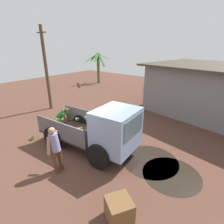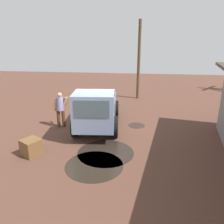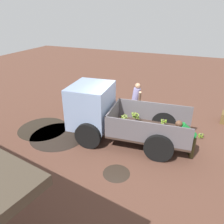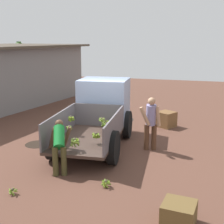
# 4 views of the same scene
# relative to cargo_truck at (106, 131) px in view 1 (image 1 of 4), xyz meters

# --- Properties ---
(ground) EXTENTS (36.00, 36.00, 0.00)m
(ground) POSITION_rel_cargo_truck_xyz_m (-0.98, -0.29, -1.08)
(ground) COLOR brown
(mud_patch_0) EXTENTS (2.18, 2.18, 0.01)m
(mud_patch_0) POSITION_rel_cargo_truck_xyz_m (1.69, 0.71, -1.08)
(mud_patch_0) COLOR black
(mud_patch_0) RESTS_ON ground
(mud_patch_1) EXTENTS (0.84, 0.84, 0.01)m
(mud_patch_1) POSITION_rel_cargo_truck_xyz_m (-1.25, 1.84, -1.08)
(mud_patch_1) COLOR #2D231B
(mud_patch_1) RESTS_ON ground
(mud_patch_2) EXTENTS (2.03, 2.03, 0.01)m
(mud_patch_2) POSITION_rel_cargo_truck_xyz_m (2.64, 0.46, -1.08)
(mud_patch_2) COLOR black
(mud_patch_2) RESTS_ON ground
(cargo_truck) EXTENTS (4.56, 2.32, 2.06)m
(cargo_truck) POSITION_rel_cargo_truck_xyz_m (0.00, 0.00, 0.00)
(cargo_truck) COLOR #3A2A23
(cargo_truck) RESTS_ON ground
(utility_pole) EXTENTS (0.99, 0.21, 5.44)m
(utility_pole) POSITION_rel_cargo_truck_xyz_m (-6.73, 1.80, 1.68)
(utility_pole) COLOR brown
(utility_pole) RESTS_ON ground
(banana_palm_0) EXTENTS (2.31, 2.27, 2.37)m
(banana_palm_0) POSITION_rel_cargo_truck_xyz_m (-2.69, 12.30, 0.29)
(banana_palm_0) COLOR #5A7C3D
(banana_palm_0) RESTS_ON ground
(banana_palm_3) EXTENTS (2.45, 2.71, 3.39)m
(banana_palm_3) POSITION_rel_cargo_truck_xyz_m (-10.17, 10.53, 0.76)
(banana_palm_3) COLOR #566734
(banana_palm_3) RESTS_ON ground
(banana_palm_4) EXTENTS (2.62, 2.14, 2.52)m
(banana_palm_4) POSITION_rel_cargo_truck_xyz_m (-3.34, 13.20, 0.33)
(banana_palm_4) COLOR #4F7C41
(banana_palm_4) RESTS_ON ground
(person_foreground_visitor) EXTENTS (0.55, 0.67, 1.72)m
(person_foreground_visitor) POSITION_rel_cargo_truck_xyz_m (-0.69, -1.89, -0.13)
(person_foreground_visitor) COLOR #523321
(person_foreground_visitor) RESTS_ON ground
(person_worker_loading) EXTENTS (0.79, 0.70, 1.36)m
(person_worker_loading) POSITION_rel_cargo_truck_xyz_m (-3.06, 0.11, -0.28)
(person_worker_loading) COLOR #403B1E
(person_worker_loading) RESTS_ON ground
(banana_bunch_on_ground_0) EXTENTS (0.21, 0.20, 0.16)m
(banana_bunch_on_ground_0) POSITION_rel_cargo_truck_xyz_m (-4.51, 0.59, -0.98)
(banana_bunch_on_ground_0) COLOR #48412F
(banana_bunch_on_ground_0) RESTS_ON ground
(banana_bunch_on_ground_1) EXTENTS (0.24, 0.24, 0.19)m
(banana_bunch_on_ground_1) POSITION_rel_cargo_truck_xyz_m (-3.54, -1.34, -0.97)
(banana_bunch_on_ground_1) COLOR brown
(banana_bunch_on_ground_1) RESTS_ON ground
(wooden_crate_1) EXTENTS (0.87, 0.87, 0.62)m
(wooden_crate_1) POSITION_rel_cargo_truck_xyz_m (2.18, -2.03, -0.77)
(wooden_crate_1) COLOR brown
(wooden_crate_1) RESTS_ON ground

